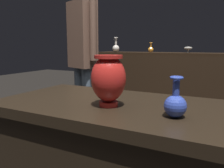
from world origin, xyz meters
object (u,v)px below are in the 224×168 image
Objects in this scene: shelf_vase_center at (188,48)px; shelf_vase_left at (151,49)px; vase_centerpiece at (108,79)px; visitor_near_left at (82,51)px; shelf_vase_far_left at (116,47)px; vase_tall_behind at (175,104)px.

shelf_vase_left is at bearing 176.73° from shelf_vase_center.
vase_centerpiece is 2.34m from shelf_vase_left.
shelf_vase_center is at bearing 90.00° from vase_centerpiece.
vase_centerpiece is at bearing 152.62° from visitor_near_left.
shelf_vase_far_left reaches higher than vase_centerpiece.
shelf_vase_left is 0.08× the size of visitor_near_left.
shelf_vase_left reaches higher than shelf_vase_center.
shelf_vase_far_left is 1.04m from shelf_vase_center.
visitor_near_left is at bearing 137.14° from vase_tall_behind.
shelf_vase_left is (-0.52, 2.27, 0.10)m from vase_centerpiece.
vase_centerpiece is 1.46× the size of vase_tall_behind.
vase_tall_behind is at bearing -58.65° from shelf_vase_far_left.
vase_tall_behind is at bearing 160.51° from visitor_near_left.
vase_tall_behind is 0.09× the size of visitor_near_left.
shelf_vase_far_left is 0.13× the size of visitor_near_left.
shelf_vase_center is at bearing -103.99° from visitor_near_left.
shelf_vase_center reaches higher than vase_tall_behind.
shelf_vase_far_left is at bearing 115.35° from vase_centerpiece.
shelf_vase_far_left is 1.12m from visitor_near_left.
visitor_near_left is (-0.89, -1.16, -0.02)m from shelf_vase_center.
visitor_near_left is (-0.37, -1.19, -0.01)m from shelf_vase_left.
visitor_near_left reaches higher than vase_centerpiece.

